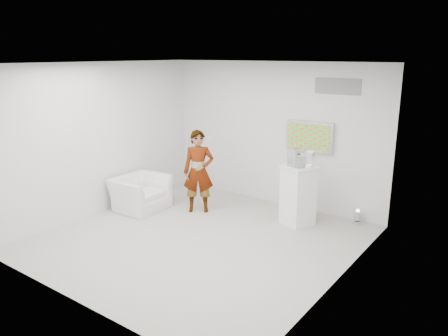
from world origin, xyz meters
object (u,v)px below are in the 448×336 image
at_px(floor_uplight, 357,217).
at_px(person, 199,172).
at_px(armchair, 140,193).
at_px(tv, 309,136).
at_px(pedestal, 298,195).

bearing_deg(floor_uplight, person, -156.56).
xyz_separation_m(person, armchair, (-1.07, -0.62, -0.50)).
bearing_deg(tv, floor_uplight, -5.65).
xyz_separation_m(tv, floor_uplight, (1.13, -0.11, -1.41)).
height_order(person, pedestal, person).
relative_size(tv, person, 0.59).
distance_m(person, floor_uplight, 3.22).
xyz_separation_m(armchair, floor_uplight, (3.95, 1.86, -0.21)).
relative_size(tv, floor_uplight, 3.69).
distance_m(person, pedestal, 2.05).
height_order(tv, armchair, tv).
bearing_deg(tv, pedestal, -75.96).
bearing_deg(floor_uplight, tv, 174.35).
height_order(person, floor_uplight, person).
bearing_deg(armchair, pedestal, -70.86).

